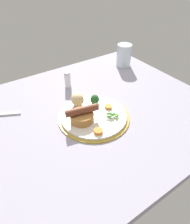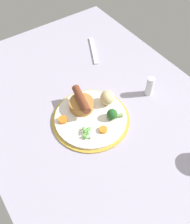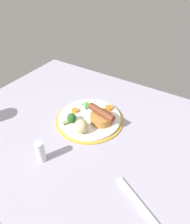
# 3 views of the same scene
# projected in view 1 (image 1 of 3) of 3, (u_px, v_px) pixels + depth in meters

# --- Properties ---
(dining_table) EXTENTS (1.10, 0.80, 0.03)m
(dining_table) POSITION_uv_depth(u_px,v_px,m) (76.00, 119.00, 0.77)
(dining_table) COLOR #9E99AD
(dining_table) RESTS_ON ground
(dinner_plate) EXTENTS (0.27, 0.27, 0.01)m
(dinner_plate) POSITION_uv_depth(u_px,v_px,m) (94.00, 116.00, 0.75)
(dinner_plate) COLOR #B79333
(dinner_plate) RESTS_ON dining_table
(sausage_pudding) EXTENTS (0.12, 0.09, 0.06)m
(sausage_pudding) POSITION_uv_depth(u_px,v_px,m) (82.00, 115.00, 0.71)
(sausage_pudding) COLOR #AD7538
(sausage_pudding) RESTS_ON dinner_plate
(pea_pile) EXTENTS (0.05, 0.04, 0.02)m
(pea_pile) POSITION_uv_depth(u_px,v_px,m) (112.00, 115.00, 0.73)
(pea_pile) COLOR #51AF44
(pea_pile) RESTS_ON dinner_plate
(broccoli_floret_near) EXTENTS (0.04, 0.06, 0.04)m
(broccoli_floret_near) POSITION_uv_depth(u_px,v_px,m) (95.00, 99.00, 0.79)
(broccoli_floret_near) COLOR #235623
(broccoli_floret_near) RESTS_ON dinner_plate
(potato_chunk_1) EXTENTS (0.06, 0.06, 0.05)m
(potato_chunk_1) POSITION_uv_depth(u_px,v_px,m) (77.00, 100.00, 0.77)
(potato_chunk_1) COLOR #CCB77F
(potato_chunk_1) RESTS_ON dinner_plate
(carrot_slice_2) EXTENTS (0.03, 0.03, 0.01)m
(carrot_slice_2) POSITION_uv_depth(u_px,v_px,m) (108.00, 107.00, 0.77)
(carrot_slice_2) COLOR orange
(carrot_slice_2) RESTS_ON dinner_plate
(carrot_slice_3) EXTENTS (0.04, 0.04, 0.01)m
(carrot_slice_3) POSITION_uv_depth(u_px,v_px,m) (98.00, 131.00, 0.67)
(carrot_slice_3) COLOR orange
(carrot_slice_3) RESTS_ON dinner_plate
(drinking_glass) EXTENTS (0.08, 0.08, 0.12)m
(drinking_glass) POSITION_uv_depth(u_px,v_px,m) (124.00, 55.00, 1.06)
(drinking_glass) COLOR silver
(drinking_glass) RESTS_ON dining_table
(salt_shaker) EXTENTS (0.03, 0.03, 0.08)m
(salt_shaker) POSITION_uv_depth(u_px,v_px,m) (68.00, 80.00, 0.90)
(salt_shaker) COLOR silver
(salt_shaker) RESTS_ON dining_table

